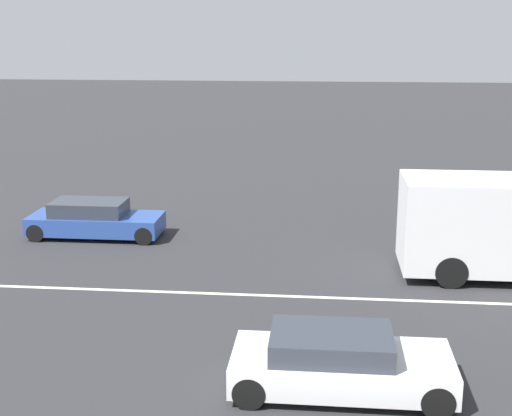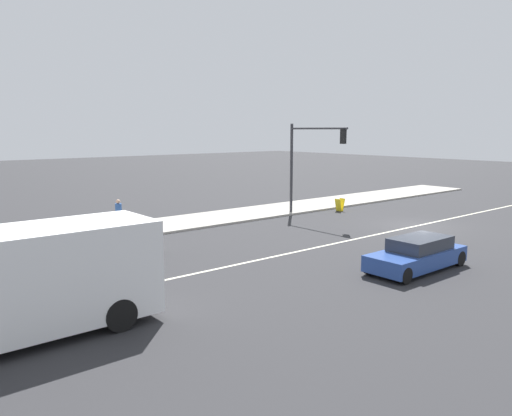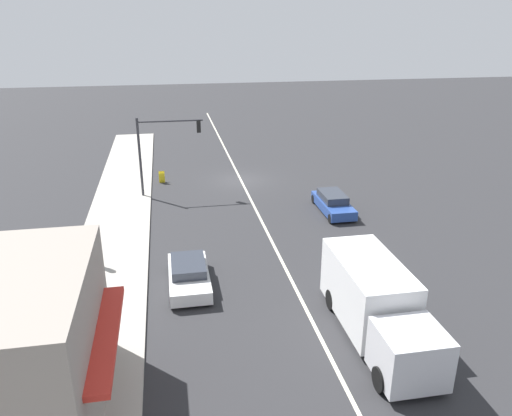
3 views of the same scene
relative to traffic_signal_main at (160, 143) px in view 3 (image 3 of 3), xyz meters
The scene contains 10 objects.
ground_plane 17.05m from the traffic_signal_main, 111.66° to the left, with size 160.00×160.00×0.00m, color #2B2B2D.
sidewalk_right 16.63m from the traffic_signal_main, 79.76° to the left, with size 4.00×73.00×0.12m, color #A8A399.
lane_marking_center 7.70m from the traffic_signal_main, 157.17° to the right, with size 0.16×60.00×0.01m, color beige.
building_corner_store 21.76m from the traffic_signal_main, 77.51° to the left, with size 5.94×7.07×5.10m.
traffic_signal_main is the anchor object (origin of this frame).
pedestrian 11.76m from the traffic_signal_main, 73.00° to the left, with size 0.34×0.34×1.56m.
warning_aframe_sign 4.69m from the traffic_signal_main, 88.91° to the right, with size 0.45×0.53×0.84m.
delivery_truck 20.69m from the traffic_signal_main, 113.90° to the left, with size 2.44×7.50×2.87m.
van_white 13.92m from the traffic_signal_main, 94.77° to the left, with size 1.91×4.32×1.23m.
coupe_blue 12.75m from the traffic_signal_main, 154.59° to the left, with size 1.75×4.49×1.26m.
Camera 3 is at (5.64, 37.49, 12.19)m, focal length 35.00 mm.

